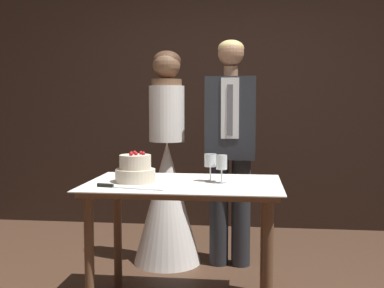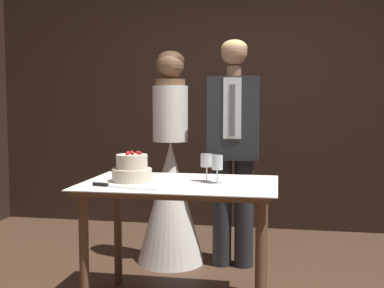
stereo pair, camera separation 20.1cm
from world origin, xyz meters
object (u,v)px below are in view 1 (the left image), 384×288
object	(u,v)px
cake_knife	(117,186)
wine_glass_middle	(210,162)
bride	(167,185)
tiered_cake	(135,170)
wine_glass_near	(222,163)
cake_table	(184,200)
groom	(230,142)

from	to	relation	value
cake_knife	wine_glass_middle	size ratio (longest dim) A/B	2.37
wine_glass_middle	bride	distance (m)	0.94
tiered_cake	wine_glass_near	world-z (taller)	tiered_cake
wine_glass_middle	cake_knife	bearing A→B (deg)	-150.18
wine_glass_near	wine_glass_middle	size ratio (longest dim) A/B	1.00
wine_glass_near	wine_glass_middle	xyz separation A→B (m)	(-0.07, 0.06, -0.00)
cake_table	groom	distance (m)	0.94
wine_glass_middle	bride	bearing A→B (deg)	117.34
cake_table	wine_glass_middle	size ratio (longest dim) A/B	6.89
wine_glass_near	wine_glass_middle	distance (m)	0.09
bride	groom	xyz separation A→B (m)	(0.50, -0.00, 0.35)
tiered_cake	bride	distance (m)	0.91
bride	wine_glass_near	bearing A→B (deg)	-60.42
cake_table	wine_glass_near	world-z (taller)	wine_glass_near
tiered_cake	wine_glass_near	size ratio (longest dim) A/B	1.43
cake_table	wine_glass_middle	xyz separation A→B (m)	(0.16, 0.06, 0.23)
cake_table	wine_glass_near	distance (m)	0.33
groom	tiered_cake	bearing A→B (deg)	-122.41
tiered_cake	wine_glass_middle	world-z (taller)	tiered_cake
cake_knife	wine_glass_middle	world-z (taller)	wine_glass_middle
cake_table	groom	world-z (taller)	groom
wine_glass_near	bride	xyz separation A→B (m)	(-0.48, 0.85, -0.29)
cake_table	tiered_cake	xyz separation A→B (m)	(-0.30, -0.01, 0.18)
tiered_cake	groom	bearing A→B (deg)	57.59
cake_table	wine_glass_middle	world-z (taller)	wine_glass_middle
wine_glass_near	wine_glass_middle	world-z (taller)	same
tiered_cake	cake_knife	world-z (taller)	tiered_cake
cake_table	tiered_cake	world-z (taller)	tiered_cake
tiered_cake	cake_table	bearing A→B (deg)	2.79
groom	wine_glass_middle	bearing A→B (deg)	-96.75
cake_knife	groom	xyz separation A→B (m)	(0.61, 1.09, 0.18)
cake_table	cake_knife	size ratio (longest dim) A/B	2.91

